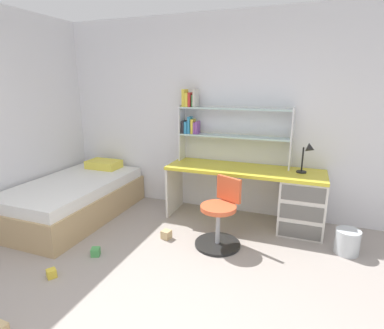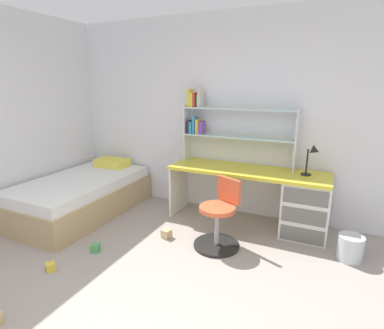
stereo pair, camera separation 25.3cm
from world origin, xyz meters
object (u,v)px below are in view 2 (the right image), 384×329
Objects in this scene: toy_block_natural_1 at (166,234)px; bookshelf_hutch at (223,122)px; desk_lamp at (313,155)px; toy_block_yellow_0 at (51,267)px; toy_block_green_4 at (95,248)px; bed_platform at (81,195)px; swivel_chair at (219,221)px; desk at (289,200)px; waste_bin at (350,248)px.

bookshelf_hutch is at bearing 71.24° from toy_block_natural_1.
desk_lamp is (1.17, -0.17, -0.31)m from bookshelf_hutch.
toy_block_natural_1 reaches higher than toy_block_yellow_0.
toy_block_natural_1 is at bearing 47.90° from toy_block_green_4.
desk_lamp reaches higher than toy_block_green_4.
swivel_chair is at bearing -1.67° from bed_platform.
desk is 2.58× the size of swivel_chair.
waste_bin is at bearing 4.05° from bed_platform.
bookshelf_hutch is (-0.95, 0.19, 0.88)m from desk.
waste_bin is at bearing -30.00° from desk.
waste_bin is (1.35, 0.31, -0.17)m from swivel_chair.
bed_platform reaches higher than toy_block_yellow_0.
waste_bin is at bearing 28.71° from toy_block_yellow_0.
bed_platform is 22.05× the size of toy_block_green_4.
toy_block_green_4 is (-1.83, -1.41, -0.37)m from desk.
toy_block_green_4 is at bearing -132.10° from toy_block_natural_1.
desk is at bearing 47.20° from swivel_chair.
toy_block_green_4 is (0.92, -0.76, -0.21)m from bed_platform.
toy_block_green_4 is (-0.88, -1.59, -1.25)m from bookshelf_hutch.
desk is 1.33× the size of bookshelf_hutch.
waste_bin is 3.06m from toy_block_yellow_0.
toy_block_yellow_0 is at bearing -116.76° from bookshelf_hutch.
swivel_chair reaches higher than toy_block_natural_1.
desk is 0.62m from desk_lamp.
desk_lamp is 4.67× the size of toy_block_yellow_0.
desk is 7.43× the size of waste_bin.
desk is 19.87× the size of toy_block_natural_1.
toy_block_green_4 is (0.15, 0.46, 0.00)m from toy_block_yellow_0.
desk_lamp is 3.80× the size of toy_block_natural_1.
waste_bin reaches higher than toy_block_natural_1.
waste_bin is 3.29× the size of toy_block_yellow_0.
swivel_chair reaches higher than toy_block_yellow_0.
swivel_chair is at bearing -71.70° from bookshelf_hutch.
bookshelf_hutch is at bearing 171.96° from desk_lamp.
toy_block_yellow_0 is 0.94× the size of toy_block_green_4.
desk is 22.89× the size of toy_block_green_4.
desk_lamp reaches higher than waste_bin.
desk is at bearing 150.00° from waste_bin.
waste_bin is 2.72m from toy_block_green_4.
waste_bin is (1.64, -0.59, -1.16)m from bookshelf_hutch.
desk_lamp is 1.33m from swivel_chair.
bed_platform is at bearing 122.01° from toy_block_yellow_0.
bed_platform is 23.52× the size of toy_block_yellow_0.
desk_lamp reaches higher than toy_block_yellow_0.
swivel_chair reaches higher than bed_platform.
toy_block_yellow_0 is (-1.99, -1.87, -0.37)m from desk.
bookshelf_hutch reaches higher than toy_block_natural_1.
toy_block_natural_1 is at bearing -148.20° from desk.
bed_platform reaches higher than toy_block_green_4.
toy_block_yellow_0 is at bearing -57.99° from bed_platform.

